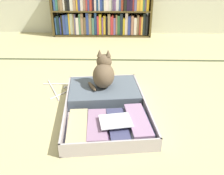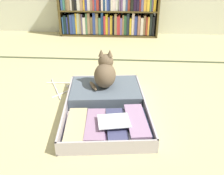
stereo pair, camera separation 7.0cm
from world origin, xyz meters
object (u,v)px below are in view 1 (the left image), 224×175
Objects in this scene: open_suitcase at (106,103)px; black_cat at (104,73)px; bookshelf at (101,12)px; clothes_hanger at (57,89)px.

black_cat is (-0.02, 0.19, 0.17)m from open_suitcase.
bookshelf is at bearing 94.25° from black_cat.
clothes_hanger is at bearing -98.02° from bookshelf.
clothes_hanger is at bearing 146.64° from open_suitcase.
black_cat is 0.78× the size of clothes_hanger.
black_cat is at bearing -14.21° from clothes_hanger.
black_cat is 0.48m from clothes_hanger.
open_suitcase reaches higher than clothes_hanger.
black_cat reaches higher than clothes_hanger.
bookshelf is 1.97m from clothes_hanger.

